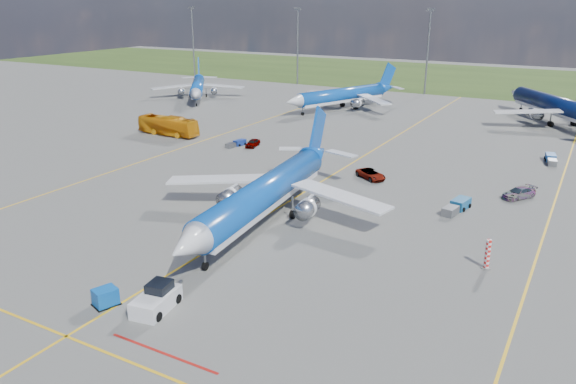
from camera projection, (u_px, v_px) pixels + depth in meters
The scene contains 18 objects.
ground at pixel (219, 244), 59.86m from camera, with size 400.00×400.00×0.00m, color #575755.
grass_strip at pixel (490, 80), 183.59m from camera, with size 400.00×80.00×0.01m, color #2D4719.
taxiway_lines at pixel (331, 177), 82.63m from camera, with size 60.25×160.00×0.02m.
floodlight_masts at pixel (506, 51), 141.89m from camera, with size 202.20×0.50×22.70m.
warning_post at pixel (488, 254), 53.92m from camera, with size 0.50×0.50×3.00m, color red.
bg_jet_nw at pixel (198, 99), 148.19m from camera, with size 26.26×34.46×9.03m, color #0C49AC, non-canonical shape.
bg_jet_nnw at pixel (342, 109), 133.77m from camera, with size 28.00×36.75×9.62m, color #0C49AC, non-canonical shape.
bg_jet_n at pixel (554, 124), 118.28m from camera, with size 31.42×41.24×10.80m, color #081542, non-canonical shape.
main_airliner at pixel (265, 222), 65.69m from camera, with size 30.65×40.23×10.54m, color #0C49AC, non-canonical shape.
pushback_tug at pixel (157, 299), 47.02m from camera, with size 3.14×6.61×2.20m.
uld_container at pixel (105, 297), 47.63m from camera, with size 1.51×1.89×1.51m, color #0C55B3.
apron_bus at pixel (168, 126), 107.64m from camera, with size 3.05×13.03×3.63m, color orange.
service_car_a at pixel (253, 143), 99.32m from camera, with size 1.62×4.03×1.37m, color #999999.
service_car_b at pixel (371, 174), 81.42m from camera, with size 2.35×5.10×1.42m, color #999999.
service_car_c at pixel (519, 193), 73.47m from camera, with size 2.02×4.96×1.44m, color #999999.
baggage_tug_w at pixel (457, 206), 69.11m from camera, with size 2.47×5.74×1.25m.
baggage_tug_c at pixel (237, 144), 99.90m from camera, with size 1.96×4.41×0.96m.
baggage_tug_e at pixel (551, 159), 89.80m from camera, with size 2.26×5.26×1.14m.
Camera 1 is at (33.27, -44.21, 24.62)m, focal length 35.00 mm.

